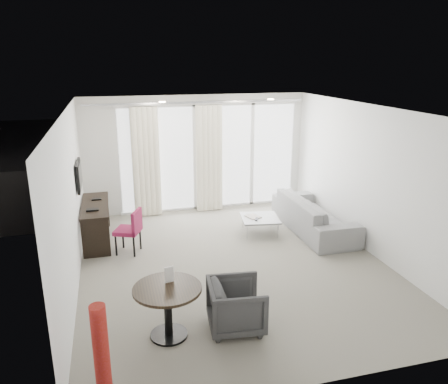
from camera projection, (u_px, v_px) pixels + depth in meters
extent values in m
cube|color=slate|center=(233.00, 264.00, 7.43)|extent=(5.00, 6.00, 0.00)
cube|color=white|center=(234.00, 109.00, 6.67)|extent=(5.00, 6.00, 0.00)
cube|color=silver|center=(71.00, 203.00, 6.43)|extent=(0.00, 6.00, 2.60)
cube|color=silver|center=(370.00, 180.00, 7.66)|extent=(0.00, 6.00, 2.60)
cube|color=silver|center=(318.00, 276.00, 4.27)|extent=(5.00, 0.00, 2.60)
cylinder|color=#FFE0B2|center=(162.00, 102.00, 7.93)|extent=(0.12, 0.12, 0.02)
cylinder|color=#FFE0B2|center=(271.00, 99.00, 8.44)|extent=(0.12, 0.12, 0.02)
cylinder|color=maroon|center=(102.00, 362.00, 4.10)|extent=(0.26, 0.26, 1.21)
imported|color=#2F2E2F|center=(236.00, 306.00, 5.57)|extent=(0.77, 0.76, 0.64)
imported|color=gray|center=(314.00, 214.00, 8.78)|extent=(0.91, 2.33, 0.68)
cube|color=#4D4D50|center=(198.00, 192.00, 11.68)|extent=(5.60, 3.00, 0.12)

